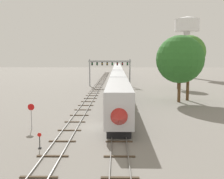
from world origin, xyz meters
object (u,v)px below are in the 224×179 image
trackside_tree_mid (179,66)px  signal_gantry (110,66)px  stop_sign (31,112)px  trackside_tree_left (189,52)px  trackside_tree_right (180,59)px  water_tower (187,29)px  passenger_train (117,74)px  switch_stand (40,143)px

trackside_tree_mid → signal_gantry: bearing=158.2°
stop_sign → trackside_tree_left: (23.23, 21.27, 7.23)m
trackside_tree_mid → trackside_tree_right: size_ratio=0.70×
signal_gantry → trackside_tree_left: bearing=-59.4°
stop_sign → trackside_tree_mid: bearing=57.4°
water_tower → trackside_tree_left: size_ratio=2.02×
passenger_train → trackside_tree_mid: size_ratio=15.29×
trackside_tree_mid → trackside_tree_right: 21.61m
signal_gantry → switch_stand: size_ratio=8.29×
passenger_train → stop_sign: 60.91m
trackside_tree_left → trackside_tree_right: bearing=-135.1°
passenger_train → switch_stand: 67.45m
passenger_train → trackside_tree_left: (13.23, -38.81, 6.49)m
signal_gantry → passenger_train: bearing=79.9°
trackside_tree_left → stop_sign: bearing=-137.5°
water_tower → trackside_tree_mid: size_ratio=2.91×
passenger_train → switch_stand: size_ratio=89.31×
stop_sign → trackside_tree_left: size_ratio=0.23×
switch_stand → trackside_tree_left: size_ratio=0.12×
trackside_tree_left → water_tower: bearing=76.3°
switch_stand → stop_sign: 7.66m
stop_sign → trackside_tree_mid: (25.70, 40.23, 4.06)m
passenger_train → trackside_tree_left: bearing=-71.2°
water_tower → stop_sign: water_tower is taller
passenger_train → trackside_tree_right: size_ratio=10.76×
passenger_train → signal_gantry: size_ratio=10.78×
passenger_train → signal_gantry: bearing=-100.1°
trackside_tree_left → signal_gantry: bearing=120.6°
passenger_train → water_tower: size_ratio=5.26×
switch_stand → trackside_tree_mid: 52.69m
switch_stand → trackside_tree_left: bearing=54.2°
water_tower → stop_sign: 93.27m
switch_stand → water_tower: bearing=68.6°
trackside_tree_right → switch_stand: bearing=-124.9°
passenger_train → trackside_tree_right: (11.15, -40.89, 5.18)m
water_tower → switch_stand: 98.69m
stop_sign → trackside_tree_left: trackside_tree_left is taller
stop_sign → trackside_tree_right: size_ratio=0.24×
trackside_tree_right → water_tower: bearing=75.0°
switch_stand → signal_gantry: bearing=84.9°
trackside_tree_left → trackside_tree_mid: 19.38m
stop_sign → trackside_tree_left: bearing=42.5°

